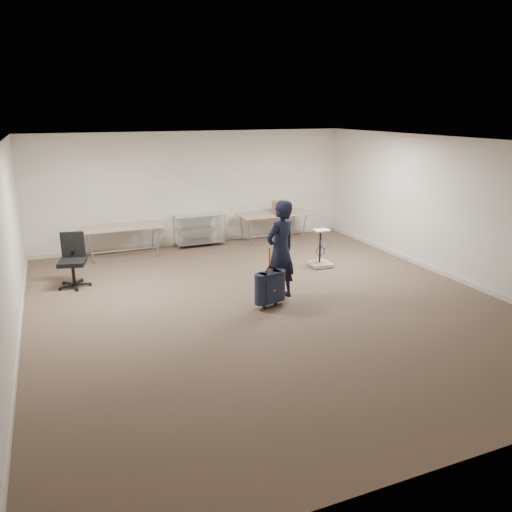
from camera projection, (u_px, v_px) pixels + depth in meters
name	position (u px, v px, depth m)	size (l,w,h in m)	color
ground	(267.00, 304.00, 8.83)	(9.00, 9.00, 0.00)	#47392B
room_shell	(239.00, 277.00, 10.04)	(8.00, 9.00, 9.00)	beige
folding_table_left	(122.00, 228.00, 11.44)	(1.80, 0.75, 0.73)	#9E8161
folding_table_right	(273.00, 215.00, 12.83)	(1.80, 0.75, 0.73)	#9E8161
wire_shelf	(199.00, 229.00, 12.42)	(1.22, 0.47, 0.80)	silver
person	(281.00, 250.00, 8.84)	(0.66, 0.43, 1.80)	black
suitcase	(270.00, 287.00, 8.58)	(0.43, 0.31, 1.07)	black
office_chair	(74.00, 271.00, 9.62)	(0.63, 0.63, 1.04)	black
equipment_cart	(321.00, 257.00, 10.85)	(0.48, 0.48, 0.82)	beige
cardboard_box	(282.00, 207.00, 12.78)	(0.43, 0.32, 0.32)	olive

